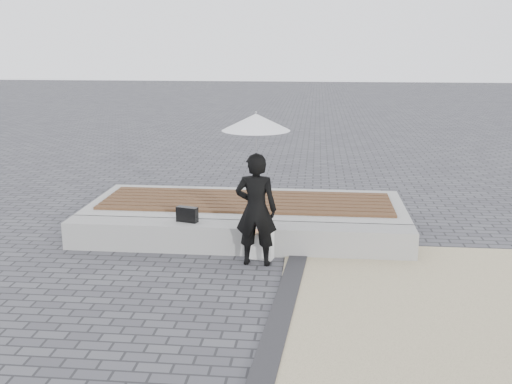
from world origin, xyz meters
TOP-DOWN VIEW (x-y plane):
  - ground at (0.00, 0.00)m, footprint 80.00×80.00m
  - edging_band at (0.75, -0.50)m, footprint 0.61×5.20m
  - seating_ledge at (0.00, 1.60)m, footprint 5.00×0.45m
  - timber_platform at (0.00, 2.80)m, footprint 5.00×2.00m
  - timber_decking at (0.00, 2.80)m, footprint 4.60×1.40m
  - woman at (0.32, 1.10)m, footprint 0.57×0.39m
  - parasol at (0.32, 1.10)m, footprint 0.88×0.88m
  - handbag at (-0.72, 1.64)m, footprint 0.33×0.19m
  - canvas_tote at (0.35, 1.33)m, footprint 0.40×0.24m
  - magazine at (0.35, 1.28)m, footprint 0.32×0.27m

SIDE VIEW (x-z plane):
  - ground at x=0.00m, z-range 0.00..0.00m
  - edging_band at x=0.75m, z-range 0.00..0.04m
  - canvas_tote at x=0.35m, z-range 0.00..0.40m
  - seating_ledge at x=0.00m, z-range 0.00..0.40m
  - timber_platform at x=0.00m, z-range 0.00..0.40m
  - magazine at x=0.35m, z-range 0.40..0.41m
  - timber_decking at x=0.00m, z-range 0.40..0.44m
  - handbag at x=-0.72m, z-range 0.40..0.62m
  - woman at x=0.32m, z-range 0.00..1.52m
  - parasol at x=0.32m, z-range 1.36..2.48m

